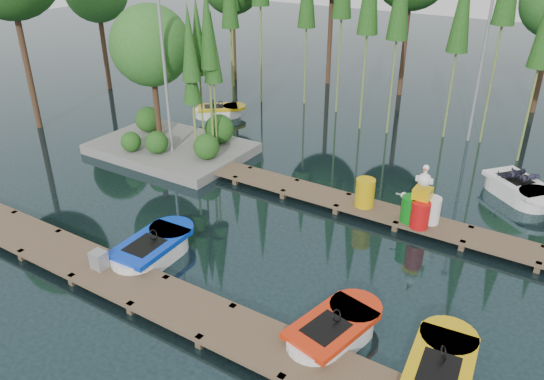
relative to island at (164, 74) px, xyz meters
The scene contains 15 objects.
ground_plane 7.79m from the island, 27.58° to the right, with size 90.00×90.00×0.00m, color #1B2E32.
near_dock 10.44m from the island, 51.04° to the right, with size 18.00×1.50×0.50m.
far_dock 7.91m from the island, ahead, with size 15.00×1.20×0.50m.
island is the anchor object (origin of this frame).
lamp_island 1.56m from the island, 44.71° to the right, with size 0.30×0.30×7.25m.
lamp_rear 12.91m from the island, 36.82° to the left, with size 0.30×0.30×7.25m.
boat_blue 8.68m from the island, 51.47° to the right, with size 1.41×2.91×0.96m.
boat_red 13.11m from the island, 31.52° to the right, with size 1.78×2.92×0.91m.
boat_yellow_near 15.09m from the island, 26.26° to the right, with size 1.51×2.88×0.93m.
boat_yellow_far 5.37m from the island, 101.12° to the left, with size 2.62×2.44×1.24m.
boat_white_far 13.81m from the island, 13.39° to the left, with size 3.10×2.90×1.39m.
utility_cabinet 9.40m from the island, 59.75° to the right, with size 0.41×0.34×0.50m, color gray.
yellow_barrel 9.42m from the island, ahead, with size 0.62×0.62×0.93m, color #CEA20A.
drum_cluster 11.23m from the island, ahead, with size 1.12×1.02×1.93m.
seagull_post 10.63m from the island, ahead, with size 0.51×0.28×0.82m.
Camera 1 is at (8.36, -11.90, 8.53)m, focal length 35.00 mm.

